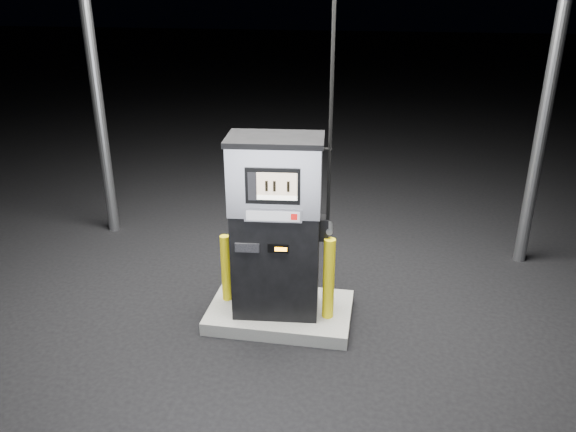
# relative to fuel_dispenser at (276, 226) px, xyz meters

# --- Properties ---
(ground) EXTENTS (80.00, 80.00, 0.00)m
(ground) POSITION_rel_fuel_dispenser_xyz_m (0.03, 0.05, -1.17)
(ground) COLOR black
(ground) RESTS_ON ground
(pump_island) EXTENTS (1.60, 1.00, 0.15)m
(pump_island) POSITION_rel_fuel_dispenser_xyz_m (0.03, 0.05, -1.10)
(pump_island) COLOR slate
(pump_island) RESTS_ON ground
(fuel_dispenser) EXTENTS (1.12, 0.68, 4.14)m
(fuel_dispenser) POSITION_rel_fuel_dispenser_xyz_m (0.00, 0.00, 0.00)
(fuel_dispenser) COLOR black
(fuel_dispenser) RESTS_ON pump_island
(bollard_left) EXTENTS (0.11, 0.11, 0.80)m
(bollard_left) POSITION_rel_fuel_dispenser_xyz_m (-0.61, 0.11, -0.62)
(bollard_left) COLOR yellow
(bollard_left) RESTS_ON pump_island
(bollard_right) EXTENTS (0.15, 0.15, 0.94)m
(bollard_right) POSITION_rel_fuel_dispenser_xyz_m (0.58, -0.05, -0.56)
(bollard_right) COLOR yellow
(bollard_right) RESTS_ON pump_island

